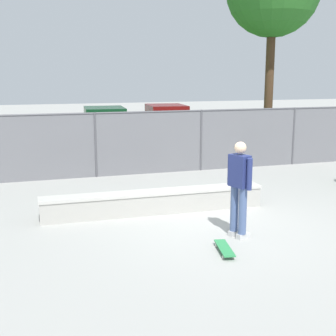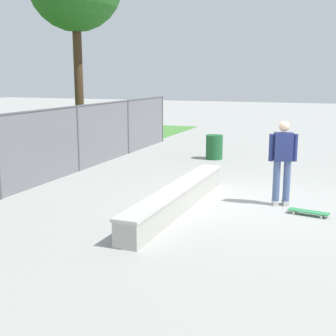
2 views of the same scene
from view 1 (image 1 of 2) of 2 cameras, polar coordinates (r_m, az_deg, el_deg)
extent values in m
plane|color=#9E9E99|center=(9.45, 6.32, -7.25)|extent=(80.00, 80.00, 0.00)
cube|color=#478438|center=(24.31, -8.50, 4.29)|extent=(28.64, 20.00, 0.02)
cube|color=#A8A59E|center=(10.28, -1.64, -4.34)|extent=(4.94, 0.51, 0.44)
cube|color=beige|center=(10.21, -1.65, -2.99)|extent=(4.98, 0.55, 0.06)
cube|color=beige|center=(9.03, 8.20, -7.87)|extent=(0.28, 0.19, 0.10)
cube|color=beige|center=(8.88, 9.19, -8.24)|extent=(0.28, 0.19, 0.10)
cylinder|color=#475B89|center=(8.86, 8.15, -4.92)|extent=(0.15, 0.15, 0.88)
cylinder|color=#475B89|center=(8.71, 9.15, -5.25)|extent=(0.15, 0.15, 0.88)
cube|color=navy|center=(8.60, 8.80, -0.35)|extent=(0.33, 0.43, 0.60)
cylinder|color=navy|center=(8.78, 7.66, -0.21)|extent=(0.10, 0.10, 0.58)
cylinder|color=navy|center=(8.43, 9.98, -0.77)|extent=(0.10, 0.10, 0.58)
sphere|color=beige|center=(8.52, 8.89, 2.47)|extent=(0.22, 0.22, 0.22)
cube|color=#2D8C4C|center=(8.18, 6.96, -9.73)|extent=(0.34, 0.82, 0.02)
cube|color=#B2B2B7|center=(7.94, 7.42, -10.54)|extent=(0.15, 0.08, 0.02)
cube|color=#B2B2B7|center=(8.43, 6.52, -9.18)|extent=(0.15, 0.08, 0.02)
cylinder|color=silver|center=(7.93, 6.81, -10.81)|extent=(0.04, 0.06, 0.05)
cylinder|color=silver|center=(7.97, 8.02, -10.73)|extent=(0.04, 0.06, 0.05)
cylinder|color=silver|center=(8.42, 5.95, -9.43)|extent=(0.04, 0.06, 0.05)
cylinder|color=silver|center=(8.46, 7.09, -9.36)|extent=(0.04, 0.06, 0.05)
cylinder|color=#4C4C51|center=(13.84, -8.89, 2.81)|extent=(0.07, 0.07, 1.92)
cylinder|color=#4C4C51|center=(14.69, 4.08, 3.42)|extent=(0.07, 0.07, 1.92)
cylinder|color=#4C4C51|center=(16.18, 15.16, 3.80)|extent=(0.07, 0.07, 1.92)
cylinder|color=#4C4C51|center=(14.07, -2.25, 6.90)|extent=(16.64, 0.05, 0.05)
cube|color=slate|center=(14.17, -2.22, 3.14)|extent=(16.64, 0.01, 1.92)
cylinder|color=#47301E|center=(17.90, 12.28, 9.14)|extent=(0.32, 0.32, 4.72)
cube|color=#1E6638|center=(19.71, -7.79, 4.56)|extent=(2.13, 4.33, 0.70)
cube|color=#10381E|center=(19.49, -7.81, 6.47)|extent=(1.76, 2.22, 0.64)
cylinder|color=black|center=(20.99, -10.52, 3.93)|extent=(0.27, 0.66, 0.64)
cylinder|color=black|center=(21.12, -5.63, 4.12)|extent=(0.27, 0.66, 0.64)
cylinder|color=black|center=(18.41, -10.21, 2.90)|extent=(0.27, 0.66, 0.64)
cylinder|color=black|center=(18.57, -4.65, 3.11)|extent=(0.27, 0.66, 0.64)
cube|color=#B21E1E|center=(21.04, -0.29, 5.11)|extent=(2.13, 4.33, 0.70)
cube|color=#621010|center=(20.83, -0.20, 6.89)|extent=(1.76, 2.22, 0.64)
cylinder|color=black|center=(22.19, -3.28, 4.51)|extent=(0.27, 0.66, 0.64)
cylinder|color=black|center=(22.54, 1.25, 4.64)|extent=(0.27, 0.66, 0.64)
cylinder|color=black|center=(19.64, -2.05, 3.61)|extent=(0.27, 0.66, 0.64)
cylinder|color=black|center=(20.05, 3.02, 3.76)|extent=(0.27, 0.66, 0.64)
camera|label=2|loc=(8.84, -60.44, 3.81)|focal=48.79mm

